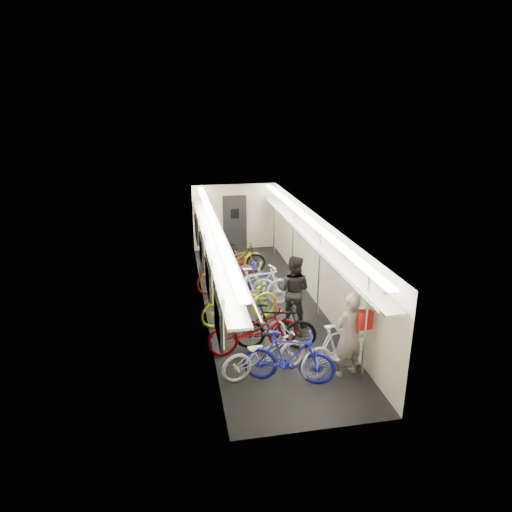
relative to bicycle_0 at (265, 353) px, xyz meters
name	(u,v)px	position (x,y,z in m)	size (l,w,h in m)	color
train_car_shell	(243,239)	(0.20, 3.95, 1.18)	(10.00, 10.00, 10.00)	black
bicycle_0	(265,353)	(0.00, 0.00, 0.00)	(0.64, 1.82, 0.96)	silver
bicycle_1	(289,357)	(0.40, -0.33, 0.07)	(0.51, 1.81, 1.09)	#1A1AA1
bicycle_2	(253,329)	(-0.06, 0.93, 0.06)	(0.72, 2.05, 1.08)	maroon
bicycle_3	(275,327)	(0.42, 0.93, 0.07)	(0.52, 1.83, 1.10)	black
bicycle_4	(239,302)	(-0.15, 2.35, 0.06)	(0.71, 2.04, 1.07)	#D3DB14
bicycle_5	(258,287)	(0.46, 3.10, 0.10)	(0.54, 1.92, 1.15)	white
bicycle_6	(241,283)	(0.08, 3.68, 0.03)	(0.67, 1.93, 1.02)	#ADAEB2
bicycle_7	(241,279)	(0.12, 3.85, 0.05)	(0.50, 1.76, 1.06)	#211CAC
bicycle_8	(226,273)	(-0.22, 4.49, 0.01)	(0.65, 1.88, 0.99)	maroon
bicycle_9	(240,258)	(0.40, 5.77, 0.01)	(0.46, 1.61, 0.97)	black
bicycle_10	(235,259)	(0.20, 5.71, 0.02)	(0.66, 1.89, 0.99)	gold
bicycle_11	(340,347)	(1.50, -0.20, 0.09)	(0.53, 1.89, 1.14)	white
passenger_near	(348,335)	(1.61, -0.29, 0.41)	(0.65, 0.42, 1.77)	gray
passenger_mid	(293,290)	(1.12, 2.05, 0.40)	(0.85, 0.66, 1.75)	black
backpack	(365,320)	(1.85, -0.47, 0.80)	(0.26, 0.14, 0.38)	red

